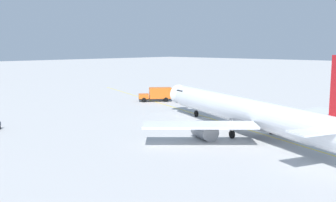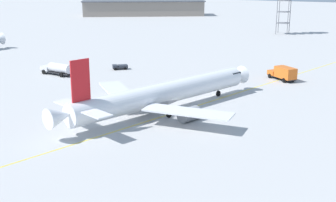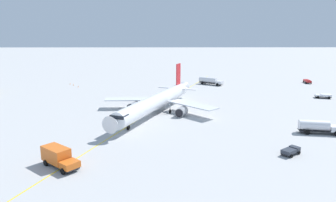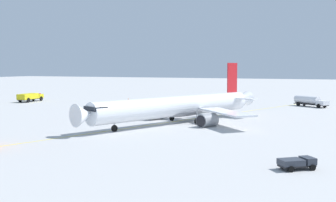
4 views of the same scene
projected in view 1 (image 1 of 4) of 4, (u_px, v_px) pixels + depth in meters
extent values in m
plane|color=#B2B2B2|center=(255.00, 130.00, 57.70)|extent=(600.00, 600.00, 0.00)
cylinder|color=white|center=(245.00, 111.00, 55.06)|extent=(36.90, 18.29, 3.80)
cone|color=white|center=(182.00, 95.00, 73.55)|extent=(4.16, 4.49, 3.61)
cube|color=black|center=(187.00, 92.00, 71.44)|extent=(3.46, 3.91, 0.70)
ellipsoid|color=gray|center=(252.00, 121.00, 53.47)|extent=(14.07, 8.48, 2.09)
cube|color=white|center=(316.00, 131.00, 38.28)|extent=(4.44, 5.90, 0.20)
cube|color=white|center=(200.00, 125.00, 48.57)|extent=(13.17, 12.77, 0.28)
cube|color=white|center=(310.00, 115.00, 55.78)|extent=(4.42, 14.33, 0.28)
cylinder|color=gray|center=(205.00, 131.00, 51.91)|extent=(4.21, 3.55, 2.36)
cylinder|color=black|center=(198.00, 128.00, 53.58)|extent=(0.91, 1.91, 2.00)
cylinder|color=gray|center=(286.00, 123.00, 57.41)|extent=(4.21, 3.55, 2.36)
cylinder|color=black|center=(278.00, 121.00, 59.08)|extent=(0.91, 1.91, 2.00)
cylinder|color=#9EA0A5|center=(196.00, 108.00, 68.52)|extent=(0.20, 0.20, 2.02)
cylinder|color=black|center=(196.00, 114.00, 68.66)|extent=(1.13, 0.70, 1.10)
cylinder|color=#9EA0A5|center=(232.00, 127.00, 52.24)|extent=(0.20, 0.20, 2.02)
cylinder|color=black|center=(232.00, 134.00, 52.38)|extent=(1.13, 0.70, 1.10)
cylinder|color=#9EA0A5|center=(272.00, 123.00, 54.88)|extent=(0.20, 0.20, 2.02)
cylinder|color=black|center=(271.00, 130.00, 55.02)|extent=(1.13, 0.70, 1.10)
cube|color=#232326|center=(155.00, 99.00, 88.00)|extent=(6.44, 7.05, 0.20)
cube|color=orange|center=(144.00, 96.00, 87.64)|extent=(3.41, 3.36, 1.00)
cube|color=black|center=(139.00, 96.00, 87.52)|extent=(1.71, 1.47, 0.56)
cube|color=orange|center=(160.00, 93.00, 87.95)|extent=(5.18, 5.46, 2.40)
cylinder|color=black|center=(144.00, 100.00, 86.47)|extent=(0.86, 0.94, 1.00)
cylinder|color=black|center=(143.00, 99.00, 89.02)|extent=(0.86, 0.94, 1.00)
cylinder|color=black|center=(166.00, 100.00, 87.00)|extent=(0.86, 0.94, 1.00)
cylinder|color=black|center=(165.00, 98.00, 89.55)|extent=(0.86, 0.94, 1.00)
cube|color=yellow|center=(260.00, 133.00, 55.42)|extent=(133.79, 48.75, 0.01)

